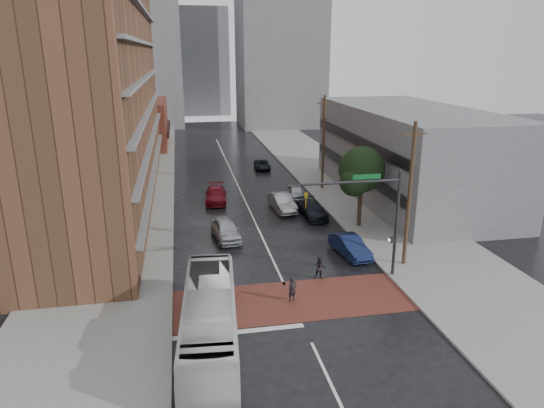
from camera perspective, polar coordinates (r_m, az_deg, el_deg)
ground at (r=29.12m, az=2.56°, el=-11.75°), size 160.00×160.00×0.00m
crosswalk at (r=29.54m, az=2.34°, el=-11.28°), size 14.00×5.00×0.02m
sidewalk_west at (r=51.97m, az=-16.43°, el=0.93°), size 9.00×90.00×0.15m
sidewalk_east at (r=54.56m, az=8.33°, el=2.24°), size 9.00×90.00×0.15m
apartment_block at (r=49.37m, az=-20.96°, el=16.11°), size 10.00×44.00×28.00m
storefront_west at (r=79.66m, az=-15.19°, el=9.11°), size 8.00×16.00×7.00m
building_east at (r=50.98m, az=15.72°, el=5.82°), size 11.00×26.00×9.00m
distant_tower_west at (r=103.04m, az=-16.01°, el=17.79°), size 18.00×16.00×32.00m
distant_tower_east at (r=98.83m, az=0.97°, el=19.63°), size 16.00×14.00×36.00m
distant_tower_center at (r=119.88m, az=-8.23°, el=16.20°), size 12.00×10.00×24.00m
street_tree at (r=40.63m, az=10.51°, el=3.67°), size 4.20×4.10×6.90m
signal_mast at (r=31.15m, az=12.15°, el=-0.65°), size 6.50×0.30×7.20m
utility_pole_near at (r=33.55m, az=15.87°, el=1.09°), size 1.60×0.26×10.00m
utility_pole_far at (r=51.71m, az=6.08°, el=7.24°), size 1.60×0.26×10.00m
transit_bus at (r=24.90m, az=-7.34°, el=-13.30°), size 3.43×11.12×3.05m
pedestrian_a at (r=29.14m, az=2.41°, el=-9.96°), size 0.68×0.58×1.59m
pedestrian_b at (r=31.93m, az=5.68°, el=-7.53°), size 0.83×0.69×1.53m
car_travel_a at (r=38.50m, az=-5.46°, el=-3.02°), size 2.42×4.85×1.59m
car_travel_b at (r=45.25m, az=1.20°, el=0.19°), size 2.09×4.90×1.57m
car_travel_c at (r=48.26m, az=-6.63°, el=1.10°), size 2.46×5.13×1.44m
suv_travel at (r=61.59m, az=-1.16°, el=4.63°), size 2.09×4.14×1.12m
car_parked_near at (r=35.81m, az=9.16°, el=-4.90°), size 2.12×4.55×1.44m
car_parked_mid at (r=43.63m, az=4.79°, el=-0.68°), size 2.11×4.75×1.35m
car_parked_far at (r=49.12m, az=2.84°, el=1.40°), size 1.82×3.94×1.31m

